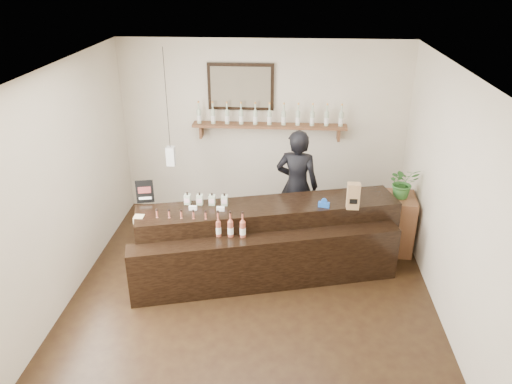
% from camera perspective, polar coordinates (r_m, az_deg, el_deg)
% --- Properties ---
extents(ground, '(5.00, 5.00, 0.00)m').
position_cam_1_polar(ground, '(6.40, -0.51, -11.90)').
color(ground, black).
rests_on(ground, ground).
extents(room_shell, '(5.00, 5.00, 5.00)m').
position_cam_1_polar(room_shell, '(5.55, -0.58, 2.32)').
color(room_shell, beige).
rests_on(room_shell, ground).
extents(back_wall_decor, '(2.66, 0.96, 1.69)m').
position_cam_1_polar(back_wall_decor, '(7.78, -0.34, 9.45)').
color(back_wall_decor, '#56361D').
rests_on(back_wall_decor, ground).
extents(counter, '(3.47, 1.76, 1.12)m').
position_cam_1_polar(counter, '(6.61, 1.33, -5.86)').
color(counter, black).
rests_on(counter, ground).
extents(promo_sign, '(0.22, 0.07, 0.31)m').
position_cam_1_polar(promo_sign, '(6.62, -12.59, 0.04)').
color(promo_sign, black).
rests_on(promo_sign, counter).
extents(paper_bag, '(0.16, 0.12, 0.34)m').
position_cam_1_polar(paper_bag, '(6.43, 11.05, -0.45)').
color(paper_bag, '#966F48').
rests_on(paper_bag, counter).
extents(tape_dispenser, '(0.15, 0.08, 0.12)m').
position_cam_1_polar(tape_dispenser, '(6.46, 7.77, -1.34)').
color(tape_dispenser, '#184FAE').
rests_on(tape_dispenser, counter).
extents(side_cabinet, '(0.46, 0.61, 0.84)m').
position_cam_1_polar(side_cabinet, '(7.43, 15.87, -3.47)').
color(side_cabinet, '#56361D').
rests_on(side_cabinet, ground).
extents(potted_plant, '(0.46, 0.42, 0.45)m').
position_cam_1_polar(potted_plant, '(7.16, 16.46, 1.06)').
color(potted_plant, '#336D2B').
rests_on(potted_plant, side_cabinet).
extents(shopkeeper, '(0.78, 0.58, 1.93)m').
position_cam_1_polar(shopkeeper, '(7.25, 4.72, 1.50)').
color(shopkeeper, black).
rests_on(shopkeeper, ground).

